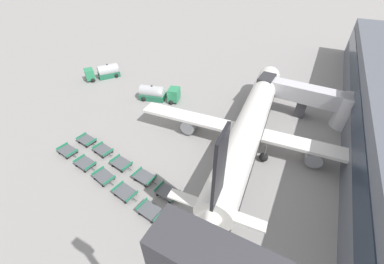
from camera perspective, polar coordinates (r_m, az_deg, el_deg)
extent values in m
plane|color=gray|center=(45.70, -6.35, 6.95)|extent=(500.00, 500.00, 0.00)
cube|color=#232D3D|center=(37.46, 35.06, 2.23)|extent=(0.12, 92.74, 3.25)
cylinder|color=silver|center=(45.22, 33.63, 4.02)|extent=(3.99, 3.99, 5.46)
cube|color=silver|center=(44.28, 25.84, 8.31)|extent=(13.76, 3.30, 2.64)
cube|color=#2D2D33|center=(45.00, 17.39, 10.90)|extent=(2.59, 4.10, 3.16)
cube|color=#38383D|center=(45.52, 24.92, 5.34)|extent=(1.71, 2.47, 2.83)
cylinder|color=white|center=(34.99, 14.17, 2.50)|extent=(6.57, 33.85, 3.99)
sphere|color=white|center=(49.79, 18.24, 12.72)|extent=(3.79, 3.79, 3.79)
cone|color=white|center=(23.14, 5.03, -19.98)|extent=(4.15, 5.06, 3.79)
cube|color=black|center=(19.08, 6.71, -8.95)|extent=(0.51, 3.00, 7.43)
cube|color=white|center=(22.93, 5.59, -18.11)|extent=(9.44, 1.80, 0.24)
cube|color=white|center=(34.41, 13.48, 0.11)|extent=(33.64, 5.29, 0.44)
cylinder|color=gray|center=(35.86, 27.46, -4.67)|extent=(2.49, 3.60, 2.23)
cylinder|color=gray|center=(37.40, -0.18, 2.21)|extent=(2.49, 3.60, 2.23)
cube|color=black|center=(35.38, 14.00, 1.58)|extent=(6.39, 30.50, 0.72)
cylinder|color=#56565B|center=(44.93, 16.53, 7.39)|extent=(0.24, 0.24, 2.05)
sphere|color=black|center=(45.43, 16.30, 6.27)|extent=(1.23, 1.23, 1.23)
cylinder|color=#56565B|center=(33.39, 17.28, -4.57)|extent=(0.24, 0.24, 2.05)
sphere|color=black|center=(34.06, 16.96, -5.85)|extent=(1.23, 1.23, 1.23)
cylinder|color=#56565B|center=(33.92, 7.74, -2.13)|extent=(0.24, 0.24, 2.05)
sphere|color=black|center=(34.58, 7.60, -3.44)|extent=(1.23, 1.23, 1.23)
cube|color=#2D8C5B|center=(58.31, -23.58, 12.74)|extent=(2.98, 2.82, 2.20)
cube|color=#236B4C|center=(59.04, -19.44, 13.02)|extent=(4.54, 5.13, 1.12)
cylinder|color=#B7BABC|center=(58.61, -19.67, 14.02)|extent=(4.42, 4.95, 2.39)
sphere|color=#333338|center=(58.19, -19.92, 15.09)|extent=(0.44, 0.44, 0.44)
sphere|color=black|center=(59.77, -23.27, 12.27)|extent=(0.90, 0.90, 0.90)
sphere|color=black|center=(57.69, -22.90, 11.49)|extent=(0.90, 0.90, 0.90)
sphere|color=black|center=(60.30, -18.39, 13.63)|extent=(0.90, 0.90, 0.90)
sphere|color=black|center=(58.24, -17.87, 12.89)|extent=(0.90, 0.90, 0.90)
cube|color=#2D8C5B|center=(45.45, -4.40, 9.12)|extent=(2.50, 2.95, 2.26)
cube|color=#236B4C|center=(47.31, -9.47, 8.53)|extent=(5.38, 3.70, 1.07)
cylinder|color=#B7BABC|center=(46.80, -9.60, 9.69)|extent=(5.06, 3.31, 2.22)
sphere|color=#333338|center=(46.30, -9.75, 10.90)|extent=(0.44, 0.44, 0.44)
sphere|color=black|center=(45.05, -5.10, 7.22)|extent=(0.90, 0.90, 0.90)
sphere|color=black|center=(47.06, -4.22, 8.68)|extent=(0.90, 0.90, 0.90)
sphere|color=black|center=(46.92, -11.64, 7.88)|extent=(0.90, 0.90, 0.90)
sphere|color=black|center=(48.85, -10.55, 9.28)|extent=(0.90, 0.90, 0.90)
cube|color=#515459|center=(38.11, -27.95, -3.99)|extent=(2.83, 2.11, 0.10)
cube|color=#237F56|center=(37.02, -27.04, -4.55)|extent=(0.31, 1.78, 0.32)
cube|color=#237F56|center=(38.96, -28.99, -3.00)|extent=(0.31, 1.78, 0.32)
cube|color=#333338|center=(36.93, -26.58, -5.18)|extent=(0.70, 0.15, 0.06)
sphere|color=black|center=(37.44, -28.02, -5.59)|extent=(0.36, 0.36, 0.36)
sphere|color=black|center=(37.85, -26.15, -4.38)|extent=(0.36, 0.36, 0.36)
sphere|color=black|center=(38.83, -29.40, -4.43)|extent=(0.36, 0.36, 0.36)
sphere|color=black|center=(39.23, -27.58, -3.28)|extent=(0.36, 0.36, 0.36)
cube|color=#515459|center=(34.98, -24.49, -6.86)|extent=(2.83, 2.10, 0.10)
cube|color=#237F56|center=(33.95, -23.37, -7.54)|extent=(0.30, 1.78, 0.32)
cube|color=#237F56|center=(35.75, -25.72, -5.73)|extent=(0.30, 1.78, 0.32)
cube|color=#333338|center=(33.91, -22.85, -8.23)|extent=(0.70, 0.15, 0.06)
sphere|color=black|center=(34.36, -24.48, -8.65)|extent=(0.36, 0.36, 0.36)
sphere|color=black|center=(34.81, -22.49, -7.28)|extent=(0.36, 0.36, 0.36)
sphere|color=black|center=(35.66, -26.14, -7.30)|extent=(0.36, 0.36, 0.36)
sphere|color=black|center=(36.09, -24.20, -6.00)|extent=(0.36, 0.36, 0.36)
cube|color=#515459|center=(32.25, -20.59, -10.05)|extent=(2.93, 2.28, 0.10)
cube|color=#237F56|center=(31.27, -19.38, -10.98)|extent=(0.45, 1.76, 0.32)
cube|color=#237F56|center=(32.96, -21.89, -8.66)|extent=(0.45, 1.76, 0.32)
cube|color=#333338|center=(31.25, -18.85, -11.76)|extent=(0.70, 0.20, 0.06)
sphere|color=black|center=(31.72, -20.66, -12.07)|extent=(0.36, 0.36, 0.36)
sphere|color=black|center=(32.12, -18.42, -10.62)|extent=(0.36, 0.36, 0.36)
sphere|color=black|center=(32.94, -22.42, -10.35)|extent=(0.36, 0.36, 0.36)
sphere|color=black|center=(33.32, -20.25, -8.99)|extent=(0.36, 0.36, 0.36)
cube|color=#515459|center=(29.77, -15.94, -13.81)|extent=(2.86, 2.15, 0.10)
cube|color=#237F56|center=(28.91, -14.32, -14.83)|extent=(0.34, 1.78, 0.32)
cube|color=#237F56|center=(30.36, -17.59, -12.33)|extent=(0.34, 1.78, 0.32)
cube|color=#333338|center=(28.96, -13.68, -15.63)|extent=(0.70, 0.16, 0.06)
sphere|color=black|center=(29.31, -15.75, -16.05)|extent=(0.36, 0.36, 0.36)
sphere|color=black|center=(29.80, -13.52, -14.30)|extent=(0.36, 0.36, 0.36)
sphere|color=black|center=(30.35, -18.07, -14.19)|extent=(0.36, 0.36, 0.36)
sphere|color=black|center=(30.83, -15.88, -12.55)|extent=(0.36, 0.36, 0.36)
cube|color=#515459|center=(27.61, -10.08, -18.22)|extent=(2.81, 2.07, 0.10)
cube|color=#237F56|center=(26.89, -8.01, -19.34)|extent=(0.29, 1.78, 0.32)
cube|color=#237F56|center=(28.04, -12.12, -16.64)|extent=(0.29, 1.78, 0.32)
cube|color=#333338|center=(27.01, -7.29, -20.14)|extent=(0.70, 0.14, 0.06)
sphere|color=black|center=(27.26, -9.61, -20.67)|extent=(0.36, 0.36, 0.36)
sphere|color=black|center=(27.81, -7.42, -18.58)|extent=(0.36, 0.36, 0.36)
sphere|color=black|center=(28.08, -12.54, -18.68)|extent=(0.36, 0.36, 0.36)
sphere|color=black|center=(28.61, -10.34, -16.71)|extent=(0.36, 0.36, 0.36)
cube|color=#515459|center=(38.92, -24.18, -1.74)|extent=(2.82, 2.09, 0.10)
cube|color=#237F56|center=(37.86, -23.17, -2.21)|extent=(0.29, 1.78, 0.32)
cube|color=#237F56|center=(39.74, -25.29, -0.83)|extent=(0.29, 1.78, 0.32)
cube|color=#333338|center=(37.78, -22.70, -2.81)|extent=(0.70, 0.14, 0.06)
sphere|color=black|center=(38.20, -24.15, -3.26)|extent=(0.36, 0.36, 0.36)
sphere|color=black|center=(38.74, -22.39, -2.09)|extent=(0.36, 0.36, 0.36)
sphere|color=black|center=(39.56, -25.66, -2.23)|extent=(0.36, 0.36, 0.36)
sphere|color=black|center=(40.07, -23.94, -1.11)|extent=(0.36, 0.36, 0.36)
cube|color=#515459|center=(36.15, -20.75, -4.03)|extent=(2.90, 2.22, 0.10)
cube|color=#237F56|center=(35.13, -19.65, -4.65)|extent=(0.39, 1.77, 0.32)
cube|color=#237F56|center=(36.94, -21.94, -2.94)|extent=(0.39, 1.77, 0.32)
cube|color=#333338|center=(35.08, -19.17, -5.33)|extent=(0.70, 0.18, 0.06)
sphere|color=black|center=(35.50, -20.76, -5.73)|extent=(0.36, 0.36, 0.36)
sphere|color=black|center=(36.01, -18.83, -4.48)|extent=(0.36, 0.36, 0.36)
sphere|color=black|center=(36.80, -22.38, -4.45)|extent=(0.36, 0.36, 0.36)
sphere|color=black|center=(37.29, -20.50, -3.26)|extent=(0.36, 0.36, 0.36)
cube|color=#515459|center=(33.26, -16.77, -7.23)|extent=(2.85, 2.14, 0.10)
cube|color=#237F56|center=(32.33, -15.38, -7.96)|extent=(0.34, 1.78, 0.32)
cube|color=#237F56|center=(33.93, -18.22, -6.03)|extent=(0.34, 1.78, 0.32)
cube|color=#333338|center=(32.32, -14.83, -8.68)|extent=(0.70, 0.16, 0.06)
sphere|color=black|center=(32.66, -16.62, -9.13)|extent=(0.36, 0.36, 0.36)
sphere|color=black|center=(33.24, -14.65, -7.67)|extent=(0.36, 0.36, 0.36)
sphere|color=black|center=(33.82, -18.64, -7.69)|extent=(0.36, 0.36, 0.36)
sphere|color=black|center=(34.38, -16.70, -6.31)|extent=(0.36, 0.36, 0.36)
cube|color=#515459|center=(30.81, -11.48, -10.58)|extent=(2.80, 2.06, 0.10)
cube|color=#237F56|center=(30.00, -9.74, -11.39)|extent=(0.28, 1.78, 0.32)
cube|color=#237F56|center=(31.35, -13.23, -9.28)|extent=(0.28, 1.78, 0.32)
cube|color=#333338|center=(30.06, -9.11, -12.14)|extent=(0.70, 0.14, 0.06)
sphere|color=black|center=(30.30, -11.10, -12.68)|extent=(0.36, 0.36, 0.36)
sphere|color=black|center=(30.95, -9.17, -10.95)|extent=(0.36, 0.36, 0.36)
sphere|color=black|center=(31.26, -13.60, -11.10)|extent=(0.36, 0.36, 0.36)
sphere|color=black|center=(31.90, -11.67, -9.48)|extent=(0.36, 0.36, 0.36)
cube|color=#515459|center=(28.86, -6.02, -14.22)|extent=(2.80, 2.06, 0.10)
cube|color=#237F56|center=(28.18, -3.97, -15.14)|extent=(0.27, 1.78, 0.32)
cube|color=#237F56|center=(29.27, -8.04, -12.81)|extent=(0.27, 1.78, 0.32)
cube|color=#333338|center=(28.29, -3.28, -15.90)|extent=(0.70, 0.14, 0.06)
sphere|color=black|center=(28.44, -5.47, -16.50)|extent=(0.36, 0.36, 0.36)
sphere|color=black|center=(29.13, -3.56, -14.54)|extent=(0.36, 0.36, 0.36)
sphere|color=black|center=(29.23, -8.38, -14.77)|extent=(0.36, 0.36, 0.36)
sphere|color=black|center=(29.90, -6.45, -12.92)|extent=(0.36, 0.36, 0.36)
cube|color=yellow|center=(31.08, 9.57, -11.24)|extent=(2.94, 34.21, 0.01)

